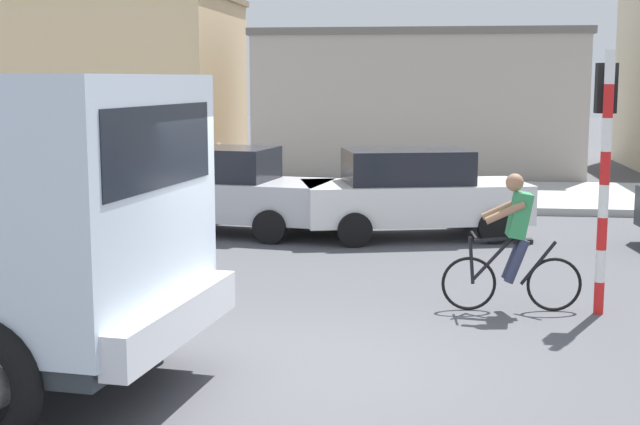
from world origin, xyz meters
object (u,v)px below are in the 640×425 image
at_px(car_red_near, 412,193).
at_px(pedestrian_near_kerb, 219,181).
at_px(car_white_mid, 220,189).
at_px(traffic_light_pole, 605,145).
at_px(cyclist, 514,243).

xyz_separation_m(car_red_near, pedestrian_near_kerb, (-3.85, 1.04, 0.03)).
bearing_deg(car_red_near, car_white_mid, 179.41).
relative_size(traffic_light_pole, car_red_near, 0.74).
relative_size(car_red_near, car_white_mid, 1.02).
height_order(cyclist, car_red_near, cyclist).
relative_size(cyclist, traffic_light_pole, 0.54).
distance_m(cyclist, traffic_light_pole, 1.60).
relative_size(traffic_light_pole, car_white_mid, 0.76).
relative_size(cyclist, pedestrian_near_kerb, 1.07).
bearing_deg(pedestrian_near_kerb, cyclist, -49.54).
height_order(traffic_light_pole, car_red_near, traffic_light_pole).
height_order(car_red_near, car_white_mid, same).
height_order(cyclist, pedestrian_near_kerb, cyclist).
xyz_separation_m(cyclist, car_white_mid, (-4.94, 5.11, -0.05)).
bearing_deg(cyclist, car_red_near, 105.02).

